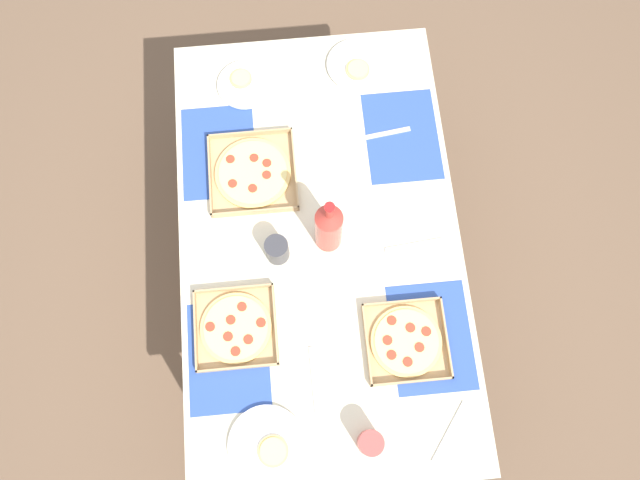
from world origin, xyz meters
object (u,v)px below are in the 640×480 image
Objects in this scene: plate_middle at (245,84)px; plate_far_right at (357,66)px; plate_far_left at (267,445)px; cup_clear_left at (277,250)px; soda_bottle at (329,226)px; pizza_box_corner_right at (236,328)px; pizza_box_center at (253,173)px; pizza_box_corner_left at (406,341)px; cup_red at (370,443)px.

plate_far_right is at bearing 95.52° from plate_middle.
cup_clear_left is at bearing 172.76° from plate_far_left.
soda_bottle is (0.62, 0.25, 0.12)m from plate_middle.
cup_clear_left is (-0.61, 0.08, 0.04)m from plate_far_left.
cup_clear_left is (0.66, 0.08, 0.04)m from plate_middle.
soda_bottle reaches higher than pizza_box_corner_right.
pizza_box_corner_right is 1.19× the size of plate_far_right.
pizza_box_center is at bearing 1.47° from plate_middle.
soda_bottle is 0.20m from cup_clear_left.
plate_far_left is 0.71m from soda_bottle.
plate_far_left is at bearing -0.73° from pizza_box_center.
plate_far_right is at bearing 165.46° from soda_bottle.
pizza_box_corner_left is at bearing 120.48° from plate_far_left.
pizza_box_corner_right is 0.45m from soda_bottle.
plate_far_right is 0.69m from soda_bottle.
soda_bottle reaches higher than pizza_box_center.
pizza_box_center is at bearing -162.01° from cup_red.
plate_far_right is (-0.94, 0.50, -0.00)m from pizza_box_corner_right.
pizza_box_corner_left is at bearing 49.49° from cup_clear_left.
pizza_box_corner_left reaches higher than plate_far_left.
plate_middle is at bearing -166.41° from cup_red.
plate_far_left is at bearing -93.91° from cup_red.
soda_bottle is 3.12× the size of cup_red.
pizza_box_corner_left is 0.34m from cup_red.
pizza_box_center is 0.37m from soda_bottle.
pizza_box_corner_right is 0.38m from plate_far_left.
plate_far_right is 2.12× the size of cup_clear_left.
pizza_box_corner_left is at bearing 80.15° from pizza_box_corner_right.
plate_far_left is 0.62m from cup_clear_left.
plate_far_right is (-0.04, 0.42, 0.00)m from plate_middle.
cup_clear_left is (-0.24, 0.15, 0.04)m from pizza_box_corner_right.
pizza_box_corner_left is at bearing 152.53° from cup_red.
cup_red is at bearing 86.09° from plate_far_left.
pizza_box_corner_right is (0.54, -0.09, 0.00)m from pizza_box_center.
cup_clear_left is (0.04, -0.17, -0.08)m from soda_bottle.
plate_middle is at bearing -154.81° from pizza_box_corner_left.
cup_clear_left is at bearing 147.30° from pizza_box_corner_right.
pizza_box_corner_left is 0.81× the size of soda_bottle.
pizza_box_center is 0.94× the size of soda_bottle.
pizza_box_corner_left is 1.19× the size of plate_far_right.
cup_red is at bearing 5.30° from soda_bottle.
pizza_box_center and pizza_box_corner_left have the same top height.
soda_bottle reaches higher than plate_far_left.
pizza_box_corner_left is 1.10m from plate_middle.
soda_bottle is at bearing -174.70° from cup_red.
pizza_box_corner_right is at bearing -9.25° from pizza_box_center.
cup_clear_left reaches higher than pizza_box_corner_right.
pizza_box_corner_left reaches higher than plate_middle.
plate_middle is 0.42m from plate_far_right.
pizza_box_center is 0.36m from plate_middle.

